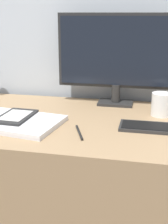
% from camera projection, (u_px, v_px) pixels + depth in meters
% --- Properties ---
extents(wall_back, '(3.60, 0.05, 2.40)m').
position_uv_depth(wall_back, '(104.00, 0.00, 1.51)').
color(wall_back, '#B2BCC6').
rests_on(wall_back, ground_plane).
extents(desk, '(1.43, 0.68, 0.72)m').
position_uv_depth(desk, '(87.00, 196.00, 1.39)').
color(desk, '#997A56').
rests_on(desk, ground_plane).
extents(monitor, '(0.56, 0.11, 0.42)m').
position_uv_depth(monitor, '(117.00, 55.00, 1.44)').
color(monitor, '#262626').
rests_on(monitor, desk).
extents(keyboard, '(0.26, 0.11, 0.01)m').
position_uv_depth(keyboard, '(154.00, 127.00, 1.18)').
color(keyboard, '#282828').
rests_on(keyboard, desk).
extents(laptop, '(0.37, 0.29, 0.02)m').
position_uv_depth(laptop, '(17.00, 122.00, 1.23)').
color(laptop, silver).
rests_on(laptop, desk).
extents(ereader, '(0.13, 0.20, 0.01)m').
position_uv_depth(ereader, '(16.00, 116.00, 1.25)').
color(ereader, black).
rests_on(ereader, laptop).
extents(coffee_mug, '(0.12, 0.09, 0.10)m').
position_uv_depth(coffee_mug, '(162.00, 104.00, 1.33)').
color(coffee_mug, white).
rests_on(coffee_mug, desk).
extents(pen, '(0.06, 0.13, 0.01)m').
position_uv_depth(pen, '(80.00, 133.00, 1.14)').
color(pen, black).
rests_on(pen, desk).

